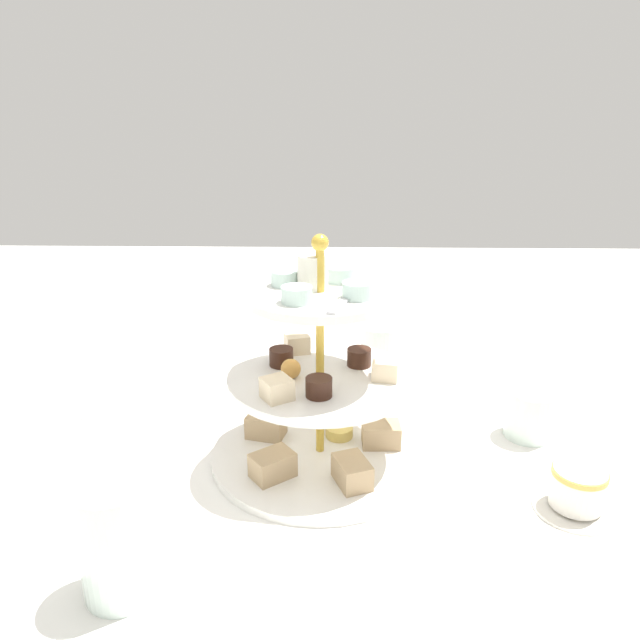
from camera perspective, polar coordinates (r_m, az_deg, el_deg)
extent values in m
plane|color=white|center=(0.77, 0.00, -12.99)|extent=(2.40, 2.40, 0.00)
cylinder|color=white|center=(0.77, 0.00, -12.68)|extent=(0.27, 0.27, 0.01)
cylinder|color=white|center=(0.72, 0.00, -5.63)|extent=(0.22, 0.22, 0.01)
cylinder|color=white|center=(0.68, 0.00, 2.35)|extent=(0.17, 0.17, 0.01)
cylinder|color=gold|center=(0.71, 0.00, -3.55)|extent=(0.01, 0.01, 0.28)
sphere|color=gold|center=(0.67, 0.00, 7.43)|extent=(0.02, 0.02, 0.02)
cube|color=tan|center=(0.78, 5.88, -10.84)|extent=(0.04, 0.05, 0.03)
cube|color=tan|center=(0.83, 0.81, -8.61)|extent=(0.05, 0.04, 0.03)
cube|color=tan|center=(0.79, -5.21, -10.05)|extent=(0.04, 0.05, 0.03)
cube|color=tan|center=(0.72, -4.57, -13.72)|extent=(0.06, 0.06, 0.03)
cube|color=tan|center=(0.70, 3.09, -14.35)|extent=(0.06, 0.05, 0.03)
cylinder|color=#E5C660|center=(0.79, 1.86, -10.64)|extent=(0.04, 0.04, 0.01)
cylinder|color=#381E14|center=(0.66, -0.03, -6.45)|extent=(0.03, 0.03, 0.02)
cylinder|color=#381E14|center=(0.74, 3.78, -3.58)|extent=(0.03, 0.03, 0.02)
cylinder|color=#381E14|center=(0.74, -3.74, -3.56)|extent=(0.03, 0.03, 0.02)
cube|color=beige|center=(0.78, -2.23, -2.22)|extent=(0.04, 0.04, 0.02)
cube|color=beige|center=(0.66, -4.16, -6.60)|extent=(0.04, 0.04, 0.02)
cube|color=beige|center=(0.71, 6.32, -4.69)|extent=(0.04, 0.04, 0.02)
sphere|color=gold|center=(0.71, -2.82, -4.70)|extent=(0.02, 0.02, 0.02)
cylinder|color=silver|center=(0.66, 3.59, 2.86)|extent=(0.03, 0.03, 0.02)
cylinder|color=silver|center=(0.72, 2.00, 4.40)|extent=(0.03, 0.03, 0.02)
cylinder|color=silver|center=(0.70, -3.35, 4.05)|extent=(0.03, 0.03, 0.02)
cylinder|color=silver|center=(0.64, -2.24, 2.45)|extent=(0.03, 0.03, 0.02)
cylinder|color=white|center=(0.69, -0.71, 4.67)|extent=(0.04, 0.04, 0.04)
cube|color=silver|center=(0.64, 2.26, 1.84)|extent=(0.09, 0.04, 0.00)
cube|color=silver|center=(0.72, 2.17, 3.77)|extent=(0.09, 0.03, 0.00)
cylinder|color=silver|center=(0.59, -18.92, -19.28)|extent=(0.07, 0.07, 0.11)
cylinder|color=silver|center=(0.85, 19.49, -8.46)|extent=(0.06, 0.06, 0.07)
cylinder|color=white|center=(0.74, 23.22, -16.15)|extent=(0.09, 0.09, 0.01)
cylinder|color=white|center=(0.73, 23.49, -14.51)|extent=(0.06, 0.06, 0.04)
cylinder|color=gold|center=(0.72, 23.70, -13.28)|extent=(0.06, 0.06, 0.01)
cube|color=silver|center=(0.96, -17.82, -6.97)|extent=(0.15, 0.11, 0.00)
cylinder|color=silver|center=(0.97, 5.71, -3.05)|extent=(0.06, 0.06, 0.09)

